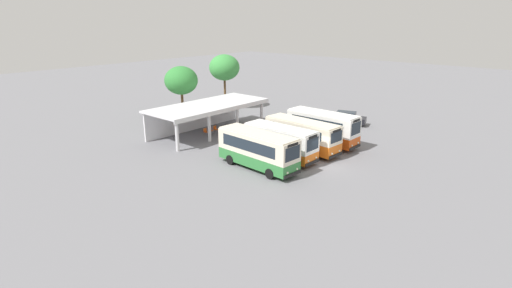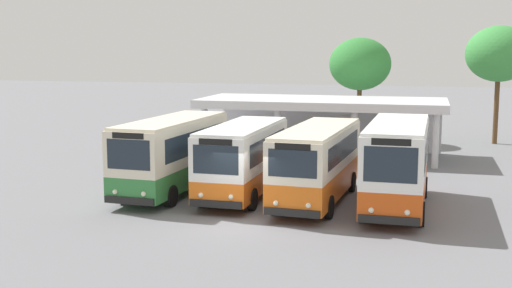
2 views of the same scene
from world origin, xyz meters
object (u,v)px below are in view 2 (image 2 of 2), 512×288
Objects in this scene: waiting_chair_second_from_end at (316,148)px; waiting_chair_middle_seat at (329,149)px; city_bus_middle_cream at (317,161)px; waiting_chair_end_by_column at (304,148)px; city_bus_fourth_amber at (397,162)px; city_bus_nearest_orange at (172,152)px; city_bus_second_in_row at (243,157)px.

waiting_chair_middle_seat is (0.75, -0.03, 0.00)m from waiting_chair_second_from_end.
city_bus_middle_cream is 11.67m from waiting_chair_end_by_column.
waiting_chair_middle_seat is at bearing -2.22° from waiting_chair_second_from_end.
city_bus_fourth_amber is at bearing -66.22° from waiting_chair_second_from_end.
waiting_chair_second_from_end is (-1.88, 11.31, -1.23)m from city_bus_middle_cream.
waiting_chair_end_by_column is (3.85, 11.10, -1.30)m from city_bus_nearest_orange.
city_bus_middle_cream is 9.49× the size of waiting_chair_end_by_column.
city_bus_nearest_orange is at bearing -179.43° from city_bus_second_in_row.
city_bus_second_in_row is 11.15m from waiting_chair_end_by_column.
city_bus_fourth_amber is at bearing -63.21° from waiting_chair_end_by_column.
city_bus_fourth_amber is at bearing -3.05° from city_bus_nearest_orange.
city_bus_nearest_orange is at bearing -109.13° from waiting_chair_end_by_column.
city_bus_middle_cream is at bearing -1.82° from city_bus_nearest_orange.
city_bus_fourth_amber is (9.72, -0.52, 0.09)m from city_bus_nearest_orange.
city_bus_second_in_row is at bearing -96.99° from waiting_chair_second_from_end.
city_bus_nearest_orange reaches higher than city_bus_middle_cream.
city_bus_middle_cream is at bearing -4.20° from city_bus_second_in_row.
waiting_chair_middle_seat is (-4.37, 11.59, -1.38)m from city_bus_fourth_amber.
city_bus_fourth_amber is 12.77m from waiting_chair_second_from_end.
city_bus_second_in_row is 8.63× the size of waiting_chair_end_by_column.
city_bus_second_in_row reaches higher than waiting_chair_end_by_column.
city_bus_second_in_row is 3.25m from city_bus_middle_cream.
waiting_chair_end_by_column is (0.61, 11.07, -1.21)m from city_bus_second_in_row.
city_bus_second_in_row is (3.24, 0.03, -0.08)m from city_bus_nearest_orange.
waiting_chair_end_by_column and waiting_chair_second_from_end have the same top height.
waiting_chair_end_by_column is at bearing -179.79° from waiting_chair_second_from_end.
city_bus_second_in_row is 0.91× the size of city_bus_middle_cream.
waiting_chair_middle_seat is at bearing -1.01° from waiting_chair_end_by_column.
city_bus_fourth_amber is (6.48, -0.55, 0.17)m from city_bus_second_in_row.
city_bus_fourth_amber is 12.47m from waiting_chair_middle_seat.
city_bus_nearest_orange is 9.38× the size of waiting_chair_second_from_end.
city_bus_fourth_amber is 9.05× the size of waiting_chair_end_by_column.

